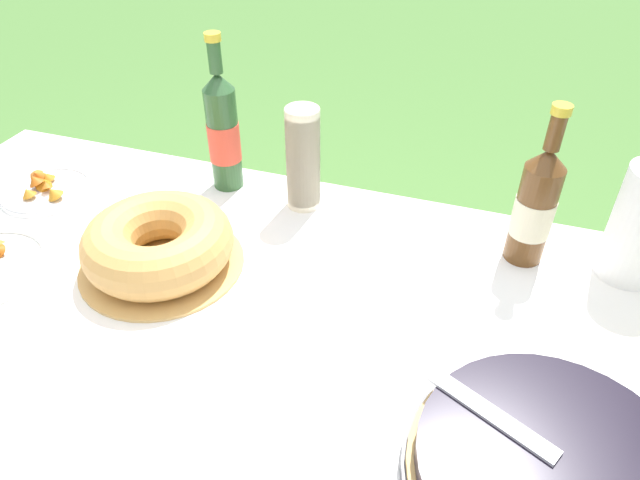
{
  "coord_description": "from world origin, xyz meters",
  "views": [
    {
      "loc": [
        0.38,
        -0.58,
        1.47
      ],
      "look_at": [
        0.11,
        0.22,
        0.82
      ],
      "focal_mm": 32.0,
      "sensor_mm": 36.0,
      "label": 1
    }
  ],
  "objects_px": {
    "serving_knife": "(582,474)",
    "bundt_cake": "(159,244)",
    "snack_plate_near": "(46,189)",
    "berry_tart": "(552,474)",
    "cider_bottle_green": "(223,132)",
    "cup_stack": "(303,159)",
    "cider_bottle_amber": "(535,206)"
  },
  "relations": [
    {
      "from": "serving_knife",
      "to": "bundt_cake",
      "type": "height_order",
      "value": "bundt_cake"
    },
    {
      "from": "serving_knife",
      "to": "cider_bottle_green",
      "type": "bearing_deg",
      "value": -10.52
    },
    {
      "from": "berry_tart",
      "to": "snack_plate_near",
      "type": "bearing_deg",
      "value": 161.17
    },
    {
      "from": "cup_stack",
      "to": "cider_bottle_amber",
      "type": "distance_m",
      "value": 0.47
    },
    {
      "from": "serving_knife",
      "to": "snack_plate_near",
      "type": "height_order",
      "value": "serving_knife"
    },
    {
      "from": "bundt_cake",
      "to": "snack_plate_near",
      "type": "distance_m",
      "value": 0.41
    },
    {
      "from": "berry_tart",
      "to": "snack_plate_near",
      "type": "relative_size",
      "value": 1.91
    },
    {
      "from": "serving_knife",
      "to": "cup_stack",
      "type": "relative_size",
      "value": 1.52
    },
    {
      "from": "berry_tart",
      "to": "cider_bottle_green",
      "type": "relative_size",
      "value": 1.09
    },
    {
      "from": "berry_tart",
      "to": "cider_bottle_amber",
      "type": "relative_size",
      "value": 1.2
    },
    {
      "from": "berry_tart",
      "to": "serving_knife",
      "type": "bearing_deg",
      "value": -26.16
    },
    {
      "from": "cup_stack",
      "to": "snack_plate_near",
      "type": "relative_size",
      "value": 1.14
    },
    {
      "from": "serving_knife",
      "to": "bundt_cake",
      "type": "xyz_separation_m",
      "value": [
        -0.73,
        0.25,
        -0.01
      ]
    },
    {
      "from": "cider_bottle_green",
      "to": "snack_plate_near",
      "type": "xyz_separation_m",
      "value": [
        -0.37,
        -0.17,
        -0.12
      ]
    },
    {
      "from": "berry_tart",
      "to": "cider_bottle_green",
      "type": "height_order",
      "value": "cider_bottle_green"
    },
    {
      "from": "cider_bottle_green",
      "to": "berry_tart",
      "type": "bearing_deg",
      "value": -37.02
    },
    {
      "from": "berry_tart",
      "to": "bundt_cake",
      "type": "bearing_deg",
      "value": 161.76
    },
    {
      "from": "bundt_cake",
      "to": "cider_bottle_amber",
      "type": "bearing_deg",
      "value": 20.84
    },
    {
      "from": "bundt_cake",
      "to": "snack_plate_near",
      "type": "height_order",
      "value": "bundt_cake"
    },
    {
      "from": "snack_plate_near",
      "to": "serving_knife",
      "type": "bearing_deg",
      "value": -19.01
    },
    {
      "from": "berry_tart",
      "to": "cup_stack",
      "type": "bearing_deg",
      "value": 135.26
    },
    {
      "from": "cup_stack",
      "to": "cider_bottle_amber",
      "type": "height_order",
      "value": "cider_bottle_amber"
    },
    {
      "from": "snack_plate_near",
      "to": "berry_tart",
      "type": "bearing_deg",
      "value": -18.83
    },
    {
      "from": "cider_bottle_green",
      "to": "cider_bottle_amber",
      "type": "bearing_deg",
      "value": -5.12
    },
    {
      "from": "serving_knife",
      "to": "berry_tart",
      "type": "bearing_deg",
      "value": -0.0
    },
    {
      "from": "berry_tart",
      "to": "cider_bottle_amber",
      "type": "height_order",
      "value": "cider_bottle_amber"
    },
    {
      "from": "serving_knife",
      "to": "snack_plate_near",
      "type": "xyz_separation_m",
      "value": [
        -1.12,
        0.38,
        -0.05
      ]
    },
    {
      "from": "berry_tart",
      "to": "snack_plate_near",
      "type": "distance_m",
      "value": 1.15
    },
    {
      "from": "berry_tart",
      "to": "serving_knife",
      "type": "xyz_separation_m",
      "value": [
        0.03,
        -0.01,
        0.04
      ]
    },
    {
      "from": "bundt_cake",
      "to": "snack_plate_near",
      "type": "bearing_deg",
      "value": 160.1
    },
    {
      "from": "cider_bottle_amber",
      "to": "snack_plate_near",
      "type": "relative_size",
      "value": 1.59
    },
    {
      "from": "berry_tart",
      "to": "bundt_cake",
      "type": "xyz_separation_m",
      "value": [
        -0.71,
        0.23,
        0.02
      ]
    }
  ]
}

